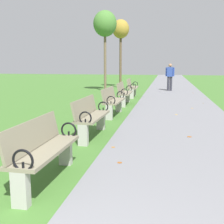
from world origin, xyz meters
name	(u,v)px	position (x,y,z in m)	size (l,w,h in m)	color
paved_walkway	(173,89)	(1.59, 18.00, 0.01)	(3.18, 44.00, 0.02)	slate
park_bench_2	(43,149)	(-0.50, 2.74, 0.49)	(0.49, 1.61, 0.90)	gray
park_bench_3	(91,116)	(-0.50, 5.36, 0.49)	(0.51, 1.61, 0.90)	gray
park_bench_4	(113,101)	(-0.50, 8.11, 0.49)	(0.51, 1.61, 0.90)	gray
park_bench_5	(124,93)	(-0.50, 10.63, 0.49)	(0.50, 1.61, 0.90)	gray
park_bench_6	(132,87)	(-0.50, 13.32, 0.49)	(0.53, 1.62, 0.90)	gray
tree_2	(105,25)	(-2.37, 15.67, 3.83)	(1.33, 1.33, 4.62)	brown
tree_3	(121,31)	(-1.89, 18.33, 3.76)	(1.11, 1.11, 4.49)	brown
pedestrian_walking	(170,76)	(1.37, 16.75, 0.93)	(0.53, 0.27, 1.62)	#2D2D38
scattered_leaves	(141,119)	(0.48, 7.56, 0.02)	(5.50, 17.96, 0.02)	#AD6B23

